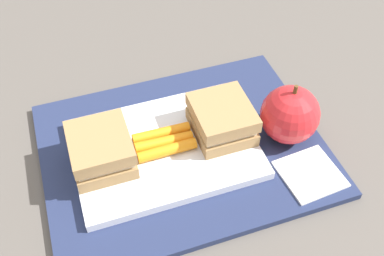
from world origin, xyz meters
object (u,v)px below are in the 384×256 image
(food_tray, at_px, (164,149))
(paper_napkin, at_px, (310,174))
(carrot_sticks_bundle, at_px, (164,142))
(apple, at_px, (290,115))
(sandwich_half_right, at_px, (222,119))
(sandwich_half_left, at_px, (101,150))

(food_tray, relative_size, paper_napkin, 3.29)
(carrot_sticks_bundle, distance_m, apple, 0.16)
(food_tray, bearing_deg, apple, -8.45)
(food_tray, distance_m, sandwich_half_right, 0.08)
(paper_napkin, bearing_deg, sandwich_half_right, 131.18)
(food_tray, height_order, apple, apple)
(carrot_sticks_bundle, bearing_deg, sandwich_half_left, -179.64)
(sandwich_half_right, distance_m, carrot_sticks_bundle, 0.08)
(food_tray, height_order, sandwich_half_right, sandwich_half_right)
(carrot_sticks_bundle, bearing_deg, sandwich_half_right, -0.36)
(carrot_sticks_bundle, bearing_deg, paper_napkin, -30.56)
(food_tray, bearing_deg, carrot_sticks_bundle, 50.98)
(carrot_sticks_bundle, height_order, paper_napkin, carrot_sticks_bundle)
(food_tray, xyz_separation_m, sandwich_half_right, (0.08, 0.00, 0.03))
(sandwich_half_left, height_order, paper_napkin, sandwich_half_left)
(apple, height_order, paper_napkin, apple)
(food_tray, height_order, paper_napkin, food_tray)
(sandwich_half_right, distance_m, apple, 0.09)
(food_tray, relative_size, carrot_sticks_bundle, 3.01)
(food_tray, bearing_deg, paper_napkin, -30.36)
(sandwich_half_left, height_order, sandwich_half_right, same)
(carrot_sticks_bundle, bearing_deg, apple, -8.64)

